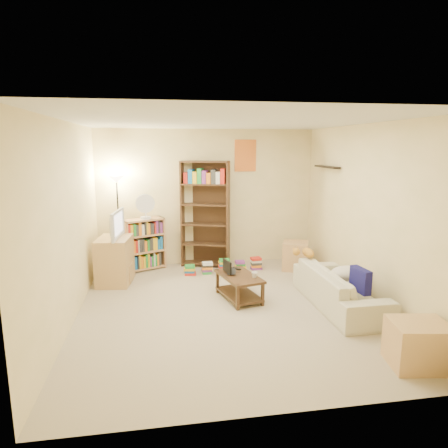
# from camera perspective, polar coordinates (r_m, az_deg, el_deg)

# --- Properties ---
(room) EXTENTS (4.50, 4.54, 2.52)m
(room) POSITION_cam_1_polar(r_m,az_deg,el_deg) (5.20, 0.54, 4.79)
(room) COLOR #BBAE8C
(room) RESTS_ON ground
(sofa) EXTENTS (1.81, 0.74, 0.52)m
(sofa) POSITION_cam_1_polar(r_m,az_deg,el_deg) (5.82, 16.16, -8.75)
(sofa) COLOR beige
(sofa) RESTS_ON ground
(navy_pillow) EXTENTS (0.14, 0.35, 0.31)m
(navy_pillow) POSITION_cam_1_polar(r_m,az_deg,el_deg) (5.46, 18.90, -7.59)
(navy_pillow) COLOR #151357
(navy_pillow) RESTS_ON sofa
(cream_blanket) EXTENTS (0.48, 0.34, 0.21)m
(cream_blanket) POSITION_cam_1_polar(r_m,az_deg,el_deg) (5.86, 17.22, -6.76)
(cream_blanket) COLOR beige
(cream_blanket) RESTS_ON sofa
(tabby_cat) EXTENTS (0.41, 0.15, 0.14)m
(tabby_cat) POSITION_cam_1_polar(r_m,az_deg,el_deg) (6.23, 11.64, -4.01)
(tabby_cat) COLOR #BF7F28
(tabby_cat) RESTS_ON sofa
(coffee_table) EXTENTS (0.64, 0.90, 0.36)m
(coffee_table) POSITION_cam_1_polar(r_m,az_deg,el_deg) (5.85, 2.17, -8.59)
(coffee_table) COLOR #412E19
(coffee_table) RESTS_ON ground
(laptop) EXTENTS (0.38, 0.30, 0.02)m
(laptop) POSITION_cam_1_polar(r_m,az_deg,el_deg) (5.91, 1.50, -6.84)
(laptop) COLOR black
(laptop) RESTS_ON coffee_table
(laptop_screen) EXTENTS (0.08, 0.27, 0.18)m
(laptop_screen) POSITION_cam_1_polar(r_m,az_deg,el_deg) (5.84, 0.45, -6.08)
(laptop_screen) COLOR white
(laptop_screen) RESTS_ON laptop
(mug) EXTENTS (0.13, 0.13, 0.08)m
(mug) POSITION_cam_1_polar(r_m,az_deg,el_deg) (5.70, 4.37, -7.24)
(mug) COLOR white
(mug) RESTS_ON coffee_table
(tv_remote) EXTENTS (0.11, 0.15, 0.02)m
(tv_remote) POSITION_cam_1_polar(r_m,az_deg,el_deg) (6.07, 1.85, -6.38)
(tv_remote) COLOR black
(tv_remote) RESTS_ON coffee_table
(tv_stand) EXTENTS (0.59, 0.76, 0.75)m
(tv_stand) POSITION_cam_1_polar(r_m,az_deg,el_deg) (6.72, -15.33, -5.04)
(tv_stand) COLOR tan
(tv_stand) RESTS_ON ground
(television) EXTENTS (0.79, 0.30, 0.44)m
(television) POSITION_cam_1_polar(r_m,az_deg,el_deg) (6.58, -15.59, -0.05)
(television) COLOR black
(television) RESTS_ON tv_stand
(tall_bookshelf) EXTENTS (0.92, 0.55, 1.93)m
(tall_bookshelf) POSITION_cam_1_polar(r_m,az_deg,el_deg) (7.28, -2.70, 1.80)
(tall_bookshelf) COLOR #442A1A
(tall_bookshelf) RESTS_ON ground
(short_bookshelf) EXTENTS (0.78, 0.57, 0.93)m
(short_bookshelf) POSITION_cam_1_polar(r_m,az_deg,el_deg) (7.29, -11.37, -2.86)
(short_bookshelf) COLOR tan
(short_bookshelf) RESTS_ON ground
(desk_fan) EXTENTS (0.33, 0.19, 0.45)m
(desk_fan) POSITION_cam_1_polar(r_m,az_deg,el_deg) (7.11, -11.18, 2.53)
(desk_fan) COLOR white
(desk_fan) RESTS_ON short_bookshelf
(floor_lamp) EXTENTS (0.29, 0.29, 1.70)m
(floor_lamp) POSITION_cam_1_polar(r_m,az_deg,el_deg) (7.22, -15.01, 4.02)
(floor_lamp) COLOR black
(floor_lamp) RESTS_ON ground
(side_table) EXTENTS (0.57, 0.57, 0.51)m
(side_table) POSITION_cam_1_polar(r_m,az_deg,el_deg) (7.32, 10.14, -4.47)
(side_table) COLOR tan
(side_table) RESTS_ON ground
(end_cabinet) EXTENTS (0.62, 0.54, 0.46)m
(end_cabinet) POSITION_cam_1_polar(r_m,az_deg,el_deg) (4.63, 26.00, -15.21)
(end_cabinet) COLOR #DBB26A
(end_cabinet) RESTS_ON ground
(book_stacks) EXTENTS (1.40, 0.27, 0.24)m
(book_stacks) POSITION_cam_1_polar(r_m,az_deg,el_deg) (7.09, 0.19, -6.06)
(book_stacks) COLOR red
(book_stacks) RESTS_ON ground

